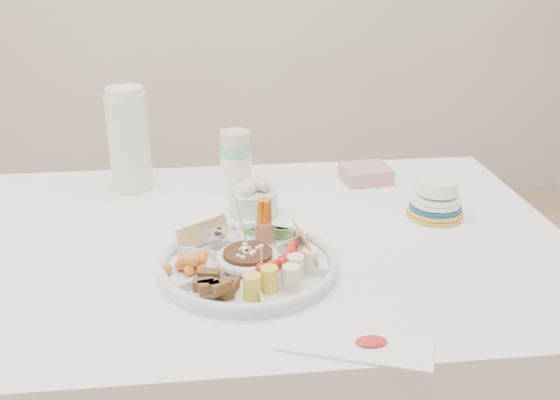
{
  "coord_description": "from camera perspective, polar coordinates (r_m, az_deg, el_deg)",
  "views": [
    {
      "loc": [
        -0.08,
        -1.34,
        1.43
      ],
      "look_at": [
        0.06,
        -0.06,
        0.88
      ],
      "focal_mm": 40.0,
      "sensor_mm": 36.0,
      "label": 1
    }
  ],
  "objects": [
    {
      "name": "bean_dip",
      "position": [
        1.34,
        -2.94,
        -5.32
      ],
      "size": [
        0.14,
        0.14,
        0.04
      ],
      "primitive_type": "cylinder",
      "rotation": [
        0.0,
        0.0,
        -0.42
      ],
      "color": "#372314",
      "rests_on": "party_tray"
    },
    {
      "name": "plate_stack",
      "position": [
        1.63,
        14.07,
        -0.0
      ],
      "size": [
        0.16,
        0.16,
        0.09
      ],
      "primitive_type": "cylinder",
      "rotation": [
        0.0,
        0.0,
        0.15
      ],
      "color": "gold",
      "rests_on": "dining_table"
    },
    {
      "name": "dining_table",
      "position": [
        1.7,
        -2.47,
        -14.95
      ],
      "size": [
        1.52,
        1.02,
        0.76
      ],
      "primitive_type": "cube",
      "color": "white",
      "rests_on": "floor"
    },
    {
      "name": "granola_chunks",
      "position": [
        1.23,
        -5.09,
        -7.79
      ],
      "size": [
        0.14,
        0.14,
        0.05
      ],
      "primitive_type": null,
      "rotation": [
        0.0,
        0.0,
        -0.42
      ],
      "color": "brown",
      "rests_on": "party_tray"
    },
    {
      "name": "banana_tomato",
      "position": [
        1.24,
        0.86,
        -6.27
      ],
      "size": [
        0.15,
        0.15,
        0.1
      ],
      "primitive_type": null,
      "rotation": [
        0.0,
        0.0,
        -0.42
      ],
      "color": "#FCE26D",
      "rests_on": "party_tray"
    },
    {
      "name": "party_tray",
      "position": [
        1.35,
        -2.93,
        -5.6
      ],
      "size": [
        0.5,
        0.5,
        0.04
      ],
      "primitive_type": "cylinder",
      "rotation": [
        0.0,
        0.0,
        -0.42
      ],
      "color": "silver",
      "rests_on": "dining_table"
    },
    {
      "name": "cup_stack",
      "position": [
        1.73,
        -4.11,
        4.54
      ],
      "size": [
        0.09,
        0.09,
        0.24
      ],
      "primitive_type": "cylinder",
      "rotation": [
        0.0,
        0.0,
        0.11
      ],
      "color": "white",
      "rests_on": "dining_table"
    },
    {
      "name": "thermos",
      "position": [
        1.78,
        -13.65,
        5.48
      ],
      "size": [
        0.12,
        0.12,
        0.3
      ],
      "primitive_type": "cylinder",
      "rotation": [
        0.0,
        0.0,
        0.02
      ],
      "color": "silver",
      "rests_on": "dining_table"
    },
    {
      "name": "flower_bowl",
      "position": [
        1.6,
        -2.46,
        0.35
      ],
      "size": [
        0.15,
        0.15,
        0.1
      ],
      "primitive_type": "cylinder",
      "rotation": [
        0.0,
        0.0,
        0.22
      ],
      "color": "#97C9A6",
      "rests_on": "dining_table"
    },
    {
      "name": "carrot_cucumber",
      "position": [
        1.44,
        -1.13,
        -1.78
      ],
      "size": [
        0.16,
        0.16,
        0.11
      ],
      "primitive_type": null,
      "rotation": [
        0.0,
        0.0,
        -0.42
      ],
      "color": "#D4630B",
      "rests_on": "party_tray"
    },
    {
      "name": "cherries",
      "position": [
        1.33,
        -8.51,
        -5.6
      ],
      "size": [
        0.14,
        0.14,
        0.04
      ],
      "primitive_type": null,
      "rotation": [
        0.0,
        0.0,
        -0.42
      ],
      "color": "orange",
      "rests_on": "party_tray"
    },
    {
      "name": "napkin_stack",
      "position": [
        1.84,
        7.83,
        2.38
      ],
      "size": [
        0.15,
        0.13,
        0.04
      ],
      "primitive_type": "cube",
      "rotation": [
        0.0,
        0.0,
        0.12
      ],
      "color": "tan",
      "rests_on": "dining_table"
    },
    {
      "name": "tortillas",
      "position": [
        1.36,
        2.48,
        -4.26
      ],
      "size": [
        0.14,
        0.14,
        0.06
      ],
      "primitive_type": null,
      "rotation": [
        0.0,
        0.0,
        -0.42
      ],
      "color": "#8D603B",
      "rests_on": "party_tray"
    },
    {
      "name": "pita_raisins",
      "position": [
        1.43,
        -6.26,
        -2.96
      ],
      "size": [
        0.14,
        0.14,
        0.06
      ],
      "primitive_type": null,
      "rotation": [
        0.0,
        0.0,
        -0.42
      ],
      "color": "#E2AE79",
      "rests_on": "party_tray"
    },
    {
      "name": "placemat",
      "position": [
        1.13,
        6.82,
        -13.07
      ],
      "size": [
        0.29,
        0.18,
        0.01
      ],
      "primitive_type": "cube",
      "rotation": [
        0.0,
        0.0,
        -0.36
      ],
      "color": "white",
      "rests_on": "dining_table"
    }
  ]
}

